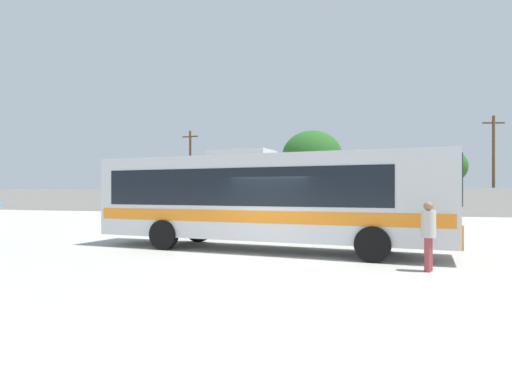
{
  "coord_description": "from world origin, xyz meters",
  "views": [
    {
      "loc": [
        3.41,
        -12.6,
        2.03
      ],
      "look_at": [
        -1.81,
        5.15,
        2.01
      ],
      "focal_mm": 29.7,
      "sensor_mm": 36.0,
      "label": 1
    }
  ],
  "objects_px": {
    "parked_car_second_silver": "(246,206)",
    "roadside_tree_midleft": "(312,156)",
    "coach_bus_silver_orange": "(262,196)",
    "attendant_by_bus_door": "(428,232)",
    "parked_car_leftmost_black": "(180,205)",
    "utility_pole_near": "(494,164)",
    "roadside_tree_midright": "(444,167)",
    "roadside_tree_left": "(230,171)",
    "utility_pole_far": "(190,169)"
  },
  "relations": [
    {
      "from": "coach_bus_silver_orange",
      "to": "utility_pole_near",
      "type": "height_order",
      "value": "utility_pole_near"
    },
    {
      "from": "attendant_by_bus_door",
      "to": "utility_pole_near",
      "type": "distance_m",
      "value": 29.46
    },
    {
      "from": "roadside_tree_left",
      "to": "roadside_tree_midright",
      "type": "distance_m",
      "value": 20.98
    },
    {
      "from": "coach_bus_silver_orange",
      "to": "utility_pole_far",
      "type": "height_order",
      "value": "utility_pole_far"
    },
    {
      "from": "utility_pole_near",
      "to": "roadside_tree_midright",
      "type": "xyz_separation_m",
      "value": [
        -3.53,
        2.08,
        -0.08
      ]
    },
    {
      "from": "utility_pole_far",
      "to": "roadside_tree_midright",
      "type": "xyz_separation_m",
      "value": [
        24.66,
        1.35,
        -0.06
      ]
    },
    {
      "from": "parked_car_second_silver",
      "to": "parked_car_leftmost_black",
      "type": "bearing_deg",
      "value": -177.41
    },
    {
      "from": "roadside_tree_left",
      "to": "coach_bus_silver_orange",
      "type": "bearing_deg",
      "value": -68.03
    },
    {
      "from": "parked_car_leftmost_black",
      "to": "coach_bus_silver_orange",
      "type": "bearing_deg",
      "value": -56.69
    },
    {
      "from": "parked_car_second_silver",
      "to": "roadside_tree_midright",
      "type": "xyz_separation_m",
      "value": [
        16.61,
        7.48,
        3.52
      ]
    },
    {
      "from": "utility_pole_far",
      "to": "utility_pole_near",
      "type": "bearing_deg",
      "value": -1.48
    },
    {
      "from": "parked_car_second_silver",
      "to": "roadside_tree_midleft",
      "type": "bearing_deg",
      "value": 51.02
    },
    {
      "from": "coach_bus_silver_orange",
      "to": "attendant_by_bus_door",
      "type": "relative_size",
      "value": 6.95
    },
    {
      "from": "coach_bus_silver_orange",
      "to": "roadside_tree_left",
      "type": "distance_m",
      "value": 30.53
    },
    {
      "from": "utility_pole_far",
      "to": "roadside_tree_midleft",
      "type": "relative_size",
      "value": 1.07
    },
    {
      "from": "utility_pole_near",
      "to": "roadside_tree_midleft",
      "type": "bearing_deg",
      "value": 178.17
    },
    {
      "from": "attendant_by_bus_door",
      "to": "parked_car_leftmost_black",
      "type": "relative_size",
      "value": 0.43
    },
    {
      "from": "utility_pole_far",
      "to": "roadside_tree_midleft",
      "type": "bearing_deg",
      "value": -1.06
    },
    {
      "from": "parked_car_leftmost_black",
      "to": "roadside_tree_left",
      "type": "bearing_deg",
      "value": 78.93
    },
    {
      "from": "coach_bus_silver_orange",
      "to": "roadside_tree_midleft",
      "type": "relative_size",
      "value": 1.58
    },
    {
      "from": "utility_pole_near",
      "to": "roadside_tree_left",
      "type": "height_order",
      "value": "utility_pole_near"
    },
    {
      "from": "coach_bus_silver_orange",
      "to": "roadside_tree_midleft",
      "type": "distance_m",
      "value": 26.33
    },
    {
      "from": "parked_car_leftmost_black",
      "to": "utility_pole_near",
      "type": "height_order",
      "value": "utility_pole_near"
    },
    {
      "from": "attendant_by_bus_door",
      "to": "utility_pole_far",
      "type": "bearing_deg",
      "value": 125.0
    },
    {
      "from": "parked_car_leftmost_black",
      "to": "roadside_tree_midleft",
      "type": "bearing_deg",
      "value": 29.79
    },
    {
      "from": "roadside_tree_left",
      "to": "roadside_tree_midright",
      "type": "height_order",
      "value": "roadside_tree_midright"
    },
    {
      "from": "utility_pole_far",
      "to": "roadside_tree_left",
      "type": "height_order",
      "value": "utility_pole_far"
    },
    {
      "from": "parked_car_second_silver",
      "to": "utility_pole_near",
      "type": "xyz_separation_m",
      "value": [
        20.15,
        5.4,
        3.6
      ]
    },
    {
      "from": "utility_pole_near",
      "to": "utility_pole_far",
      "type": "distance_m",
      "value": 28.2
    },
    {
      "from": "utility_pole_near",
      "to": "parked_car_second_silver",
      "type": "bearing_deg",
      "value": -165.0
    },
    {
      "from": "attendant_by_bus_door",
      "to": "parked_car_leftmost_black",
      "type": "bearing_deg",
      "value": 128.95
    },
    {
      "from": "coach_bus_silver_orange",
      "to": "roadside_tree_midright",
      "type": "relative_size",
      "value": 2.06
    },
    {
      "from": "roadside_tree_left",
      "to": "roadside_tree_midleft",
      "type": "height_order",
      "value": "roadside_tree_midleft"
    },
    {
      "from": "utility_pole_far",
      "to": "roadside_tree_left",
      "type": "bearing_deg",
      "value": 28.5
    },
    {
      "from": "attendant_by_bus_door",
      "to": "parked_car_second_silver",
      "type": "height_order",
      "value": "attendant_by_bus_door"
    },
    {
      "from": "utility_pole_near",
      "to": "attendant_by_bus_door",
      "type": "bearing_deg",
      "value": -105.8
    },
    {
      "from": "attendant_by_bus_door",
      "to": "parked_car_leftmost_black",
      "type": "height_order",
      "value": "attendant_by_bus_door"
    },
    {
      "from": "utility_pole_near",
      "to": "roadside_tree_left",
      "type": "xyz_separation_m",
      "value": [
        -24.5,
        2.73,
        -0.2
      ]
    },
    {
      "from": "utility_pole_far",
      "to": "roadside_tree_midleft",
      "type": "distance_m",
      "value": 12.85
    },
    {
      "from": "parked_car_second_silver",
      "to": "roadside_tree_midright",
      "type": "height_order",
      "value": "roadside_tree_midright"
    },
    {
      "from": "parked_car_leftmost_black",
      "to": "utility_pole_near",
      "type": "bearing_deg",
      "value": 12.23
    },
    {
      "from": "coach_bus_silver_orange",
      "to": "roadside_tree_midright",
      "type": "height_order",
      "value": "roadside_tree_midright"
    },
    {
      "from": "parked_car_leftmost_black",
      "to": "attendant_by_bus_door",
      "type": "bearing_deg",
      "value": -51.05
    },
    {
      "from": "coach_bus_silver_orange",
      "to": "parked_car_second_silver",
      "type": "height_order",
      "value": "coach_bus_silver_orange"
    },
    {
      "from": "parked_car_second_silver",
      "to": "utility_pole_near",
      "type": "bearing_deg",
      "value": 15.0
    },
    {
      "from": "parked_car_leftmost_black",
      "to": "roadside_tree_midleft",
      "type": "relative_size",
      "value": 0.53
    },
    {
      "from": "parked_car_leftmost_black",
      "to": "parked_car_second_silver",
      "type": "height_order",
      "value": "parked_car_leftmost_black"
    },
    {
      "from": "utility_pole_near",
      "to": "utility_pole_far",
      "type": "height_order",
      "value": "utility_pole_near"
    },
    {
      "from": "roadside_tree_midleft",
      "to": "roadside_tree_left",
      "type": "bearing_deg",
      "value": 166.18
    },
    {
      "from": "attendant_by_bus_door",
      "to": "roadside_tree_midleft",
      "type": "bearing_deg",
      "value": 104.51
    }
  ]
}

